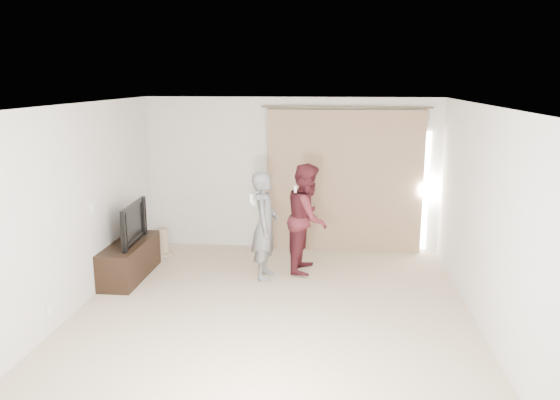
% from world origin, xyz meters
% --- Properties ---
extents(floor, '(5.50, 5.50, 0.00)m').
position_xyz_m(floor, '(0.00, 0.00, 0.00)').
color(floor, '#C8B396').
rests_on(floor, ground).
extents(wall_back, '(5.00, 0.04, 2.60)m').
position_xyz_m(wall_back, '(0.00, 2.75, 1.30)').
color(wall_back, beige).
rests_on(wall_back, ground).
extents(wall_left, '(0.04, 5.50, 2.60)m').
position_xyz_m(wall_left, '(-2.50, -0.00, 1.30)').
color(wall_left, beige).
rests_on(wall_left, ground).
extents(ceiling, '(5.00, 5.50, 0.01)m').
position_xyz_m(ceiling, '(0.00, 0.00, 2.60)').
color(ceiling, white).
rests_on(ceiling, wall_back).
extents(curtain, '(2.80, 0.11, 2.46)m').
position_xyz_m(curtain, '(0.91, 2.68, 1.20)').
color(curtain, tan).
rests_on(curtain, ground).
extents(tv_console, '(0.48, 1.39, 0.54)m').
position_xyz_m(tv_console, '(-2.27, 1.02, 0.27)').
color(tv_console, black).
rests_on(tv_console, ground).
extents(tv, '(0.19, 1.04, 0.59)m').
position_xyz_m(tv, '(-2.27, 1.02, 0.83)').
color(tv, black).
rests_on(tv, tv_console).
extents(scratching_post, '(0.34, 0.34, 0.46)m').
position_xyz_m(scratching_post, '(-2.10, 2.08, 0.18)').
color(scratching_post, tan).
rests_on(scratching_post, ground).
extents(person_man, '(0.41, 0.60, 1.60)m').
position_xyz_m(person_man, '(-0.26, 1.22, 0.80)').
color(person_man, slate).
rests_on(person_man, ground).
extents(person_woman, '(0.71, 0.87, 1.66)m').
position_xyz_m(person_woman, '(0.34, 1.61, 0.83)').
color(person_woman, '#531B22').
rests_on(person_woman, ground).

